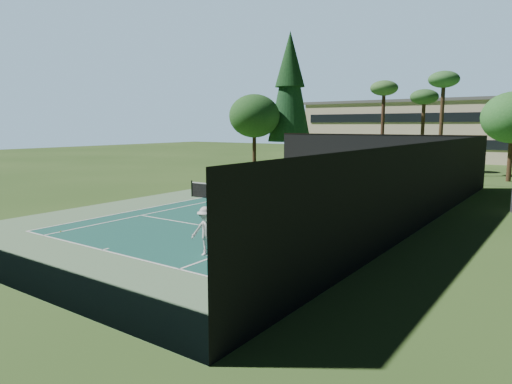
# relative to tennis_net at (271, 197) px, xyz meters

# --- Properties ---
(ground) EXTENTS (160.00, 160.00, 0.00)m
(ground) POSITION_rel_tennis_net_xyz_m (0.00, 0.00, -0.56)
(ground) COLOR #2F4F1D
(ground) RESTS_ON ground
(apron_slab) EXTENTS (18.00, 32.00, 0.01)m
(apron_slab) POSITION_rel_tennis_net_xyz_m (0.00, 0.00, -0.55)
(apron_slab) COLOR #618960
(apron_slab) RESTS_ON ground
(court_surface) EXTENTS (10.97, 23.77, 0.01)m
(court_surface) POSITION_rel_tennis_net_xyz_m (0.00, 0.00, -0.55)
(court_surface) COLOR #1B574C
(court_surface) RESTS_ON ground
(court_lines) EXTENTS (11.07, 23.87, 0.01)m
(court_lines) POSITION_rel_tennis_net_xyz_m (0.00, 0.00, -0.54)
(court_lines) COLOR white
(court_lines) RESTS_ON ground
(tennis_net) EXTENTS (12.90, 0.10, 1.10)m
(tennis_net) POSITION_rel_tennis_net_xyz_m (0.00, 0.00, 0.00)
(tennis_net) COLOR black
(tennis_net) RESTS_ON ground
(fence) EXTENTS (18.04, 32.05, 4.03)m
(fence) POSITION_rel_tennis_net_xyz_m (0.00, 0.06, 1.45)
(fence) COLOR black
(fence) RESTS_ON ground
(player) EXTENTS (1.32, 0.95, 1.84)m
(player) POSITION_rel_tennis_net_xyz_m (3.75, -10.08, 0.36)
(player) COLOR silver
(player) RESTS_ON ground
(tennis_ball_a) EXTENTS (0.07, 0.07, 0.07)m
(tennis_ball_a) POSITION_rel_tennis_net_xyz_m (-4.10, -11.06, -0.52)
(tennis_ball_a) COLOR #C8E133
(tennis_ball_a) RESTS_ON ground
(tennis_ball_b) EXTENTS (0.06, 0.06, 0.06)m
(tennis_ball_b) POSITION_rel_tennis_net_xyz_m (-4.50, 0.78, -0.53)
(tennis_ball_b) COLOR #ECF237
(tennis_ball_b) RESTS_ON ground
(tennis_ball_c) EXTENTS (0.06, 0.06, 0.06)m
(tennis_ball_c) POSITION_rel_tennis_net_xyz_m (0.62, 4.51, -0.53)
(tennis_ball_c) COLOR #CEED35
(tennis_ball_c) RESTS_ON ground
(tennis_ball_d) EXTENTS (0.06, 0.06, 0.06)m
(tennis_ball_d) POSITION_rel_tennis_net_xyz_m (-2.03, 2.40, -0.53)
(tennis_ball_d) COLOR #C2D731
(tennis_ball_d) RESTS_ON ground
(park_bench) EXTENTS (1.50, 0.45, 1.02)m
(park_bench) POSITION_rel_tennis_net_xyz_m (-1.42, 15.40, -0.01)
(park_bench) COLOR beige
(park_bench) RESTS_ON ground
(trash_bin) EXTENTS (0.56, 0.56, 0.95)m
(trash_bin) POSITION_rel_tennis_net_xyz_m (-0.39, 15.58, -0.08)
(trash_bin) COLOR black
(trash_bin) RESTS_ON ground
(pine_tree) EXTENTS (4.80, 4.80, 15.00)m
(pine_tree) POSITION_rel_tennis_net_xyz_m (-12.00, 22.00, 9.00)
(pine_tree) COLOR #4A351F
(pine_tree) RESTS_ON ground
(palm_a) EXTENTS (2.80, 2.80, 9.32)m
(palm_a) POSITION_rel_tennis_net_xyz_m (-2.00, 24.00, 7.63)
(palm_a) COLOR #442A1D
(palm_a) RESTS_ON ground
(palm_b) EXTENTS (2.80, 2.80, 8.42)m
(palm_b) POSITION_rel_tennis_net_xyz_m (1.50, 26.00, 6.80)
(palm_b) COLOR #48321F
(palm_b) RESTS_ON ground
(palm_c) EXTENTS (2.80, 2.80, 9.77)m
(palm_c) POSITION_rel_tennis_net_xyz_m (4.00, 23.00, 8.05)
(palm_c) COLOR #46311E
(palm_c) RESTS_ON ground
(decid_tree_c) EXTENTS (5.44, 5.44, 8.09)m
(decid_tree_c) POSITION_rel_tennis_net_xyz_m (-14.00, 18.00, 5.21)
(decid_tree_c) COLOR #432D1C
(decid_tree_c) RESTS_ON ground
(campus_building) EXTENTS (40.50, 12.50, 8.30)m
(campus_building) POSITION_rel_tennis_net_xyz_m (0.00, 45.98, 3.65)
(campus_building) COLOR beige
(campus_building) RESTS_ON ground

